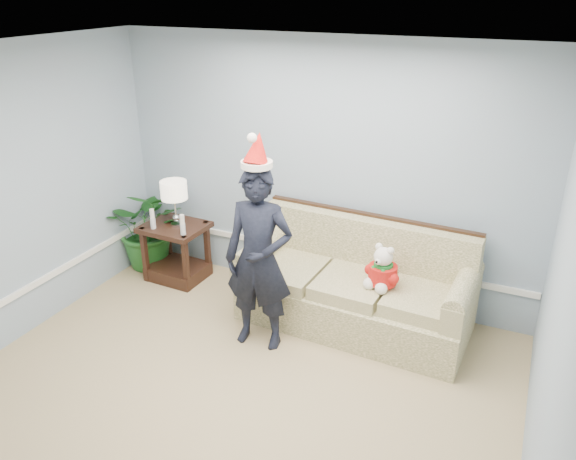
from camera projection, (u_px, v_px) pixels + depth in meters
The scene contains 10 objects.
room_shell at pixel (178, 282), 3.64m from camera, with size 4.54×5.04×2.74m.
wainscot_trim at pixel (155, 284), 5.43m from camera, with size 4.49×4.99×0.06m.
sofa at pixel (356, 289), 5.52m from camera, with size 2.24×1.05×1.03m.
side_table at pixel (177, 257), 6.39m from camera, with size 0.70×0.60×0.66m.
table_lamp at pixel (174, 192), 6.06m from camera, with size 0.29×0.29×0.52m.
candle_pair at pixel (167, 222), 6.03m from camera, with size 0.45×0.06×0.23m.
houseplant at pixel (150, 227), 6.57m from camera, with size 0.91×0.79×1.01m, color #1F5E21.
man at pixel (259, 259), 5.00m from camera, with size 0.63×0.41×1.73m, color black.
santa_hat at pixel (257, 151), 4.61m from camera, with size 0.28×0.31×0.32m.
teddy_bear at pixel (383, 272), 5.14m from camera, with size 0.33×0.34×0.43m.
Camera 1 is at (1.97, -2.61, 3.14)m, focal length 35.00 mm.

